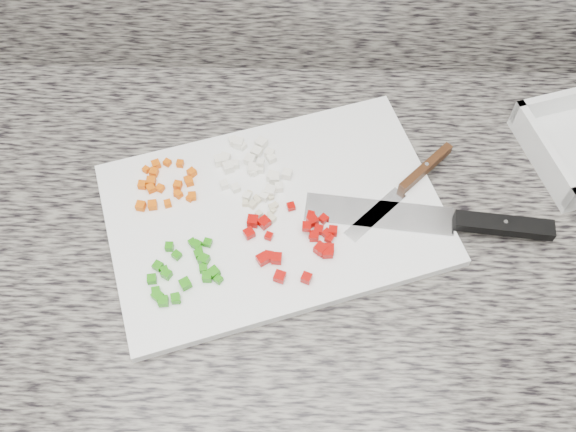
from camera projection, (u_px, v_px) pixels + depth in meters
name	position (u px, v px, depth m)	size (l,w,h in m)	color
cabinet	(267.00, 333.00, 1.33)	(3.92, 0.62, 0.86)	white
countertop	(259.00, 222.00, 0.95)	(3.96, 0.64, 0.04)	slate
cutting_board	(274.00, 214.00, 0.92)	(0.47, 0.31, 0.02)	white
carrot_pile	(165.00, 185.00, 0.93)	(0.09, 0.09, 0.01)	#DC5604
onion_pile	(253.00, 166.00, 0.95)	(0.12, 0.12, 0.02)	white
green_pepper_pile	(184.00, 273.00, 0.86)	(0.10, 0.10, 0.01)	#1E7F0B
red_pepper_pile	(299.00, 241.00, 0.88)	(0.13, 0.13, 0.02)	#A20502
garlic_pile	(262.00, 207.00, 0.92)	(0.05, 0.05, 0.01)	beige
chef_knife	(460.00, 222.00, 0.90)	(0.35, 0.07, 0.02)	silver
paring_knife	(413.00, 179.00, 0.94)	(0.17, 0.17, 0.02)	silver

